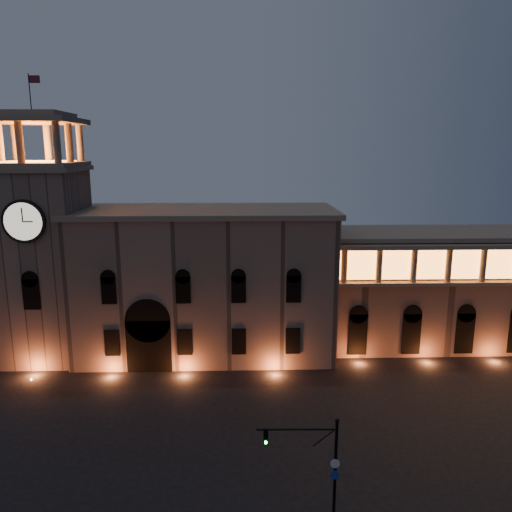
# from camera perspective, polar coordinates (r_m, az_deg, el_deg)

# --- Properties ---
(ground) EXTENTS (160.00, 160.00, 0.00)m
(ground) POSITION_cam_1_polar(r_m,az_deg,el_deg) (43.77, -4.86, -21.86)
(ground) COLOR black
(ground) RESTS_ON ground
(government_building) EXTENTS (30.80, 12.80, 17.60)m
(government_building) POSITION_cam_1_polar(r_m,az_deg,el_deg) (60.39, -5.85, -2.96)
(government_building) COLOR #7A5F50
(government_building) RESTS_ON ground
(clock_tower) EXTENTS (9.80, 9.80, 32.40)m
(clock_tower) POSITION_cam_1_polar(r_m,az_deg,el_deg) (62.76, -23.01, 0.20)
(clock_tower) COLOR #7A5F50
(clock_tower) RESTS_ON ground
(colonnade_wing) EXTENTS (40.60, 11.50, 14.50)m
(colonnade_wing) POSITION_cam_1_polar(r_m,az_deg,el_deg) (69.18, 23.79, -3.23)
(colonnade_wing) COLOR brown
(colonnade_wing) RESTS_ON ground
(traffic_light) EXTENTS (5.50, 0.58, 7.54)m
(traffic_light) POSITION_cam_1_polar(r_m,az_deg,el_deg) (35.79, 7.47, -22.90)
(traffic_light) COLOR black
(traffic_light) RESTS_ON ground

